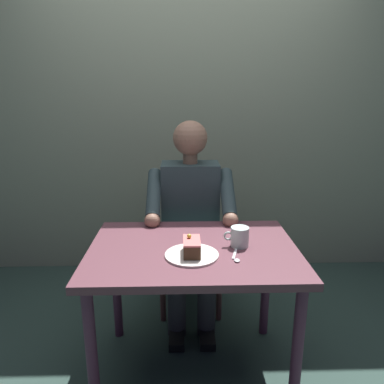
% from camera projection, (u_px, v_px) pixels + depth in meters
% --- Properties ---
extents(ground_plane, '(14.00, 14.00, 0.00)m').
position_uv_depth(ground_plane, '(193.00, 369.00, 1.95)').
color(ground_plane, '#283D36').
extents(cafe_rear_panel, '(6.40, 0.12, 3.00)m').
position_uv_depth(cafe_rear_panel, '(188.00, 83.00, 2.79)').
color(cafe_rear_panel, gray).
rests_on(cafe_rear_panel, ground).
extents(dining_table, '(1.01, 0.72, 0.71)m').
position_uv_depth(dining_table, '(193.00, 264.00, 1.78)').
color(dining_table, brown).
rests_on(dining_table, ground).
extents(chair, '(0.42, 0.42, 0.90)m').
position_uv_depth(chair, '(190.00, 234.00, 2.49)').
color(chair, brown).
rests_on(chair, ground).
extents(seated_person, '(0.53, 0.58, 1.27)m').
position_uv_depth(seated_person, '(191.00, 219.00, 2.28)').
color(seated_person, '#2C3D40').
rests_on(seated_person, ground).
extents(dessert_plate, '(0.25, 0.25, 0.01)m').
position_uv_depth(dessert_plate, '(192.00, 255.00, 1.66)').
color(dessert_plate, silver).
rests_on(dessert_plate, dining_table).
extents(cake_slice, '(0.08, 0.14, 0.09)m').
position_uv_depth(cake_slice, '(192.00, 247.00, 1.65)').
color(cake_slice, '#452B1B').
rests_on(cake_slice, dessert_plate).
extents(coffee_cup, '(0.12, 0.09, 0.10)m').
position_uv_depth(coffee_cup, '(239.00, 236.00, 1.76)').
color(coffee_cup, silver).
rests_on(coffee_cup, dining_table).
extents(dessert_spoon, '(0.04, 0.14, 0.01)m').
position_uv_depth(dessert_spoon, '(236.00, 257.00, 1.64)').
color(dessert_spoon, silver).
rests_on(dessert_spoon, dining_table).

